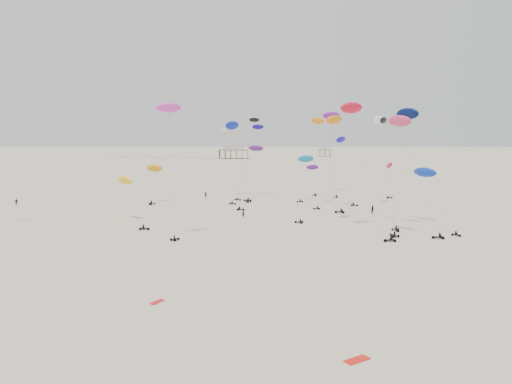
{
  "coord_description": "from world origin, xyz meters",
  "views": [
    {
      "loc": [
        -2.12,
        -5.49,
        18.05
      ],
      "look_at": [
        0.0,
        88.0,
        7.0
      ],
      "focal_mm": 35.0,
      "sensor_mm": 36.0,
      "label": 1
    }
  ],
  "objects_px": {
    "rig_4": "(374,134)",
    "rig_9": "(407,144)",
    "pavilion_main": "(234,153)",
    "rig_0": "(154,177)",
    "pavilion_small": "(325,152)",
    "spectator_0": "(243,218)"
  },
  "relations": [
    {
      "from": "spectator_0",
      "to": "rig_4",
      "type": "bearing_deg",
      "value": -129.91
    },
    {
      "from": "rig_9",
      "to": "rig_4",
      "type": "bearing_deg",
      "value": -5.86
    },
    {
      "from": "pavilion_main",
      "to": "spectator_0",
      "type": "relative_size",
      "value": 11.1
    },
    {
      "from": "spectator_0",
      "to": "rig_0",
      "type": "bearing_deg",
      "value": -24.31
    },
    {
      "from": "spectator_0",
      "to": "rig_9",
      "type": "bearing_deg",
      "value": 166.56
    },
    {
      "from": "pavilion_main",
      "to": "rig_9",
      "type": "relative_size",
      "value": 0.98
    },
    {
      "from": "pavilion_small",
      "to": "rig_9",
      "type": "bearing_deg",
      "value": -96.46
    },
    {
      "from": "pavilion_small",
      "to": "rig_0",
      "type": "bearing_deg",
      "value": -108.57
    },
    {
      "from": "rig_4",
      "to": "rig_9",
      "type": "height_order",
      "value": "rig_4"
    },
    {
      "from": "rig_9",
      "to": "pavilion_main",
      "type": "bearing_deg",
      "value": 7.78
    },
    {
      "from": "rig_9",
      "to": "spectator_0",
      "type": "bearing_deg",
      "value": 55.44
    },
    {
      "from": "rig_0",
      "to": "rig_4",
      "type": "distance_m",
      "value": 57.31
    },
    {
      "from": "pavilion_small",
      "to": "rig_4",
      "type": "bearing_deg",
      "value": -96.53
    },
    {
      "from": "rig_9",
      "to": "pavilion_small",
      "type": "bearing_deg",
      "value": -6.31
    },
    {
      "from": "rig_0",
      "to": "spectator_0",
      "type": "xyz_separation_m",
      "value": [
        23.41,
        -23.9,
        -6.84
      ]
    },
    {
      "from": "rig_4",
      "to": "pavilion_small",
      "type": "bearing_deg",
      "value": -152.9
    },
    {
      "from": "spectator_0",
      "to": "pavilion_main",
      "type": "bearing_deg",
      "value": -67.0
    },
    {
      "from": "pavilion_small",
      "to": "rig_4",
      "type": "relative_size",
      "value": 0.4
    },
    {
      "from": "rig_4",
      "to": "rig_9",
      "type": "relative_size",
      "value": 1.05
    },
    {
      "from": "pavilion_main",
      "to": "rig_0",
      "type": "bearing_deg",
      "value": -94.03
    },
    {
      "from": "pavilion_main",
      "to": "rig_0",
      "type": "relative_size",
      "value": 2.02
    },
    {
      "from": "rig_4",
      "to": "rig_9",
      "type": "bearing_deg",
      "value": 27.61
    }
  ]
}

